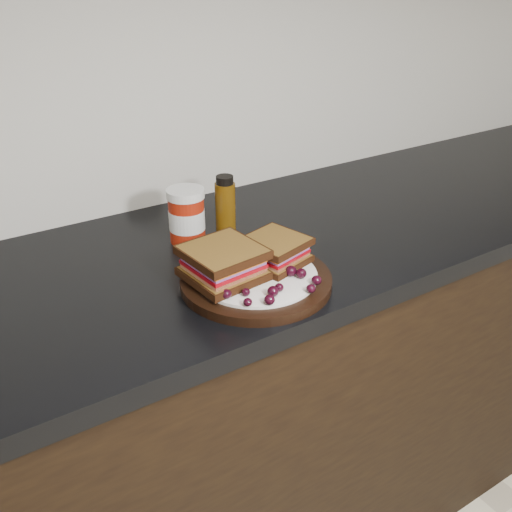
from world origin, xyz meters
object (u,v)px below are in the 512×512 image
Objects in this scene: oil_bottle at (225,203)px; condiment_jar at (187,215)px; plate at (256,280)px; sandwich_left at (223,263)px.

condiment_jar is at bearing -177.13° from oil_bottle.
sandwich_left reaches higher than plate.
condiment_jar is (-0.02, 0.23, 0.05)m from plate.
sandwich_left is 0.25m from oil_bottle.
condiment_jar reaches higher than plate.
plate is 0.07m from sandwich_left.
sandwich_left is 1.10× the size of condiment_jar.
oil_bottle is (0.07, 0.24, 0.05)m from plate.
plate is 0.24m from condiment_jar.
sandwich_left is (-0.06, 0.02, 0.04)m from plate.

